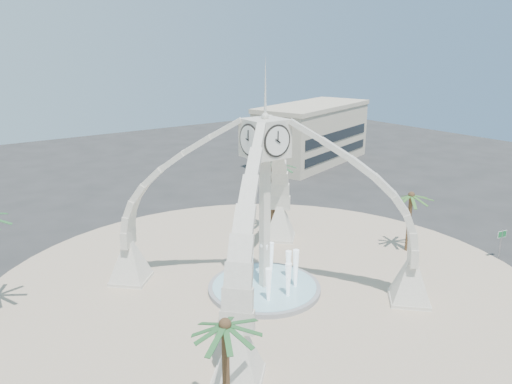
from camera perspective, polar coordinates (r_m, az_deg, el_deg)
ground at (r=36.32m, az=0.95°, el=-11.22°), size 140.00×140.00×0.00m
plaza at (r=36.30m, az=0.95°, el=-11.18°), size 40.00×40.00×0.06m
clock_tower at (r=33.78m, az=1.01°, el=-1.44°), size 17.94×17.94×16.30m
fountain at (r=36.18m, az=0.96°, el=-10.82°), size 8.00×8.00×3.62m
building_ne at (r=73.98m, az=6.49°, el=6.65°), size 21.87×14.17×8.60m
palm_east at (r=43.07m, az=17.34°, el=-0.42°), size 3.78×3.78×5.63m
palm_north at (r=44.81m, az=2.00°, el=3.38°), size 4.91×4.91×7.63m
palm_south at (r=22.22m, az=-3.56°, el=-15.07°), size 4.14×4.14×6.05m
street_sign at (r=45.12m, az=26.26°, el=-4.73°), size 0.94×0.22×2.60m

